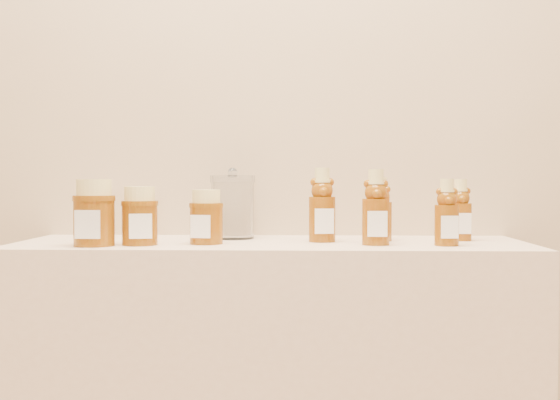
# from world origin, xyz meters

# --- Properties ---
(wall_back) EXTENTS (3.50, 0.02, 2.70)m
(wall_back) POSITION_xyz_m (0.00, 1.75, 1.35)
(wall_back) COLOR tan
(wall_back) RESTS_ON ground
(bear_bottle_back_left) EXTENTS (0.08, 0.08, 0.20)m
(bear_bottle_back_left) POSITION_xyz_m (0.12, 1.56, 1.00)
(bear_bottle_back_left) COLOR #643207
(bear_bottle_back_left) RESTS_ON display_table
(bear_bottle_back_mid) EXTENTS (0.08, 0.08, 0.17)m
(bear_bottle_back_mid) POSITION_xyz_m (0.26, 1.59, 0.99)
(bear_bottle_back_mid) COLOR #643207
(bear_bottle_back_mid) RESTS_ON display_table
(bear_bottle_back_right) EXTENTS (0.06, 0.06, 0.17)m
(bear_bottle_back_right) POSITION_xyz_m (0.45, 1.60, 0.98)
(bear_bottle_back_right) COLOR #643207
(bear_bottle_back_right) RESTS_ON display_table
(bear_bottle_front_left) EXTENTS (0.07, 0.07, 0.19)m
(bear_bottle_front_left) POSITION_xyz_m (0.24, 1.48, 1.00)
(bear_bottle_front_left) COLOR #643207
(bear_bottle_front_left) RESTS_ON display_table
(bear_bottle_front_right) EXTENTS (0.06, 0.06, 0.17)m
(bear_bottle_front_right) POSITION_xyz_m (0.39, 1.47, 0.98)
(bear_bottle_front_right) COLOR #643207
(bear_bottle_front_right) RESTS_ON display_table
(honey_jar_left) EXTENTS (0.10, 0.10, 0.13)m
(honey_jar_left) POSITION_xyz_m (-0.29, 1.46, 0.97)
(honey_jar_left) COLOR #643207
(honey_jar_left) RESTS_ON display_table
(honey_jar_back) EXTENTS (0.09, 0.09, 0.12)m
(honey_jar_back) POSITION_xyz_m (-0.15, 1.49, 0.96)
(honey_jar_back) COLOR #643207
(honey_jar_back) RESTS_ON display_table
(honey_jar_front) EXTENTS (0.10, 0.10, 0.15)m
(honey_jar_front) POSITION_xyz_m (-0.39, 1.44, 0.97)
(honey_jar_front) COLOR #643207
(honey_jar_front) RESTS_ON display_table
(glass_canister) EXTENTS (0.12, 0.12, 0.17)m
(glass_canister) POSITION_xyz_m (-0.10, 1.64, 0.99)
(glass_canister) COLOR white
(glass_canister) RESTS_ON display_table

